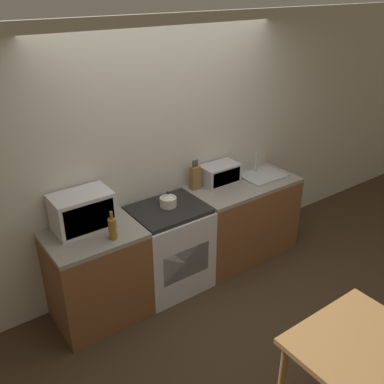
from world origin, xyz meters
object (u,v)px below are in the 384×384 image
object	(u,v)px
dining_table	(363,356)
microwave	(83,211)
kettle	(168,200)
stove_range	(169,248)
toaster_oven	(220,174)
bottle	(112,228)

from	to	relation	value
dining_table	microwave	bearing A→B (deg)	113.86
kettle	microwave	size ratio (longest dim) A/B	0.32
stove_range	dining_table	xyz separation A→B (m)	(0.17, -2.06, 0.21)
toaster_oven	dining_table	world-z (taller)	toaster_oven
stove_range	microwave	world-z (taller)	microwave
bottle	dining_table	world-z (taller)	bottle
stove_range	kettle	size ratio (longest dim) A/B	5.51
toaster_oven	dining_table	xyz separation A→B (m)	(-0.59, -2.22, -0.35)
kettle	bottle	size ratio (longest dim) A/B	0.63
kettle	toaster_oven	size ratio (longest dim) A/B	0.40
microwave	bottle	world-z (taller)	microwave
kettle	bottle	bearing A→B (deg)	-162.66
toaster_oven	dining_table	bearing A→B (deg)	-104.90
kettle	toaster_oven	distance (m)	0.75
stove_range	kettle	distance (m)	0.52
microwave	bottle	distance (m)	0.34
kettle	microwave	xyz separation A→B (m)	(-0.82, 0.09, 0.10)
stove_range	dining_table	size ratio (longest dim) A/B	1.03
toaster_oven	dining_table	size ratio (longest dim) A/B	0.47
kettle	toaster_oven	xyz separation A→B (m)	(0.74, 0.13, 0.04)
toaster_oven	stove_range	bearing A→B (deg)	-167.97
microwave	toaster_oven	bearing A→B (deg)	1.36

